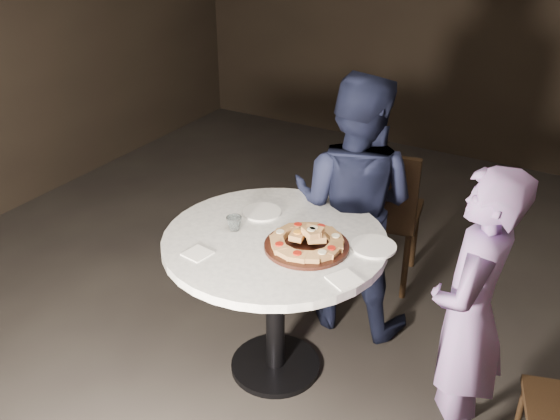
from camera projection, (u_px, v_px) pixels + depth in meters
name	position (u px, v px, depth m)	size (l,w,h in m)	color
floor	(301.00, 372.00, 3.47)	(7.00, 7.00, 0.00)	black
table	(275.00, 264.00, 3.18)	(1.45, 1.45, 0.85)	black
serving_board	(307.00, 246.00, 3.01)	(0.41, 0.41, 0.02)	black
focaccia_pile	(307.00, 240.00, 2.99)	(0.37, 0.37, 0.10)	#A77340
plate_left	(262.00, 212.00, 3.32)	(0.21, 0.21, 0.01)	white
plate_right	(374.00, 246.00, 3.01)	(0.22, 0.22, 0.01)	white
water_glass	(234.00, 223.00, 3.15)	(0.08, 0.08, 0.07)	silver
napkin_near	(197.00, 253.00, 2.96)	(0.12, 0.12, 0.01)	white
napkin_far	(344.00, 279.00, 2.77)	(0.13, 0.13, 0.01)	white
chair_far	(381.00, 209.00, 3.96)	(0.55, 0.57, 0.99)	black
diner_navy	(353.00, 206.00, 3.55)	(0.76, 0.59, 1.55)	black
diner_teal	(469.00, 316.00, 2.74)	(0.52, 0.34, 1.44)	#7C63A0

